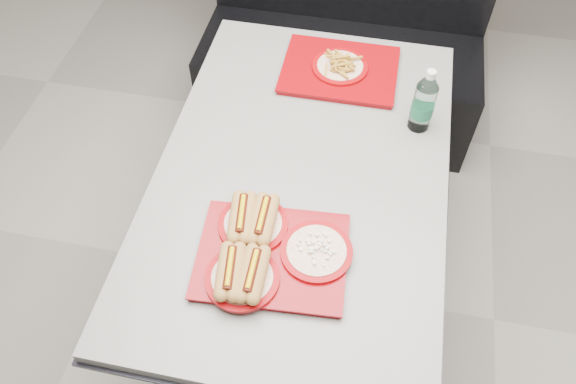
% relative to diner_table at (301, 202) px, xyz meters
% --- Properties ---
extents(ground, '(6.00, 6.00, 0.00)m').
position_rel_diner_table_xyz_m(ground, '(0.00, 0.00, -0.58)').
color(ground, gray).
rests_on(ground, ground).
extents(diner_table, '(0.92, 1.42, 0.75)m').
position_rel_diner_table_xyz_m(diner_table, '(0.00, 0.00, 0.00)').
color(diner_table, black).
rests_on(diner_table, ground).
extents(booth_bench, '(1.30, 0.57, 1.35)m').
position_rel_diner_table_xyz_m(booth_bench, '(0.00, 1.09, -0.18)').
color(booth_bench, black).
rests_on(booth_bench, ground).
extents(tray_near, '(0.44, 0.37, 0.09)m').
position_rel_diner_table_xyz_m(tray_near, '(-0.04, -0.33, 0.20)').
color(tray_near, '#860309').
rests_on(tray_near, diner_table).
extents(tray_far, '(0.41, 0.32, 0.08)m').
position_rel_diner_table_xyz_m(tray_far, '(0.05, 0.48, 0.19)').
color(tray_far, '#860309').
rests_on(tray_far, diner_table).
extents(water_bottle, '(0.07, 0.07, 0.23)m').
position_rel_diner_table_xyz_m(water_bottle, '(0.34, 0.27, 0.27)').
color(water_bottle, silver).
rests_on(water_bottle, diner_table).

